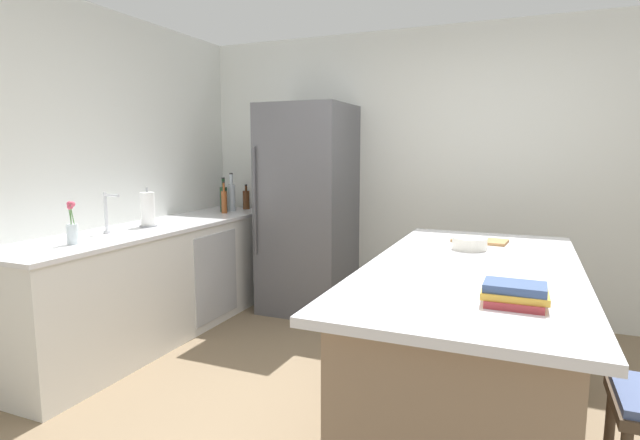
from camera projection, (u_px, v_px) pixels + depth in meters
name	position (u px, v px, depth m)	size (l,w,h in m)	color
ground_plane	(376.00, 436.00, 2.62)	(7.20, 7.20, 0.00)	#7A664C
wall_rear	(448.00, 173.00, 4.50)	(6.00, 0.10, 2.60)	silver
wall_left	(35.00, 181.00, 3.38)	(0.10, 6.00, 2.60)	silver
counter_run_left	(159.00, 280.00, 4.04)	(0.68, 2.74, 0.91)	silver
kitchen_island	(470.00, 346.00, 2.66)	(1.06, 2.22, 0.91)	#8E755B
refrigerator	(308.00, 209.00, 4.62)	(0.77, 0.78, 1.92)	#56565B
sink_faucet	(107.00, 212.00, 3.56)	(0.15, 0.05, 0.30)	silver
flower_vase	(72.00, 229.00, 3.16)	(0.07, 0.07, 0.28)	silver
paper_towel_roll	(148.00, 210.00, 3.90)	(0.14, 0.14, 0.31)	gray
syrup_bottle	(246.00, 199.00, 5.07)	(0.07, 0.07, 0.25)	#5B3319
hot_sauce_bottle	(230.00, 200.00, 5.03)	(0.05, 0.05, 0.24)	red
soda_bottle	(232.00, 196.00, 4.90)	(0.07, 0.07, 0.38)	silver
wine_bottle	(224.00, 198.00, 4.84)	(0.07, 0.07, 0.34)	#19381E
vinegar_bottle	(224.00, 201.00, 4.73)	(0.05, 0.05, 0.30)	#994C23
cookbook_stack	(515.00, 294.00, 1.92)	(0.25, 0.19, 0.09)	#A83338
mixing_bowl	(470.00, 243.00, 3.01)	(0.21, 0.21, 0.07)	silver
cutting_board	(480.00, 241.00, 3.25)	(0.36, 0.23, 0.02)	#9E7042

